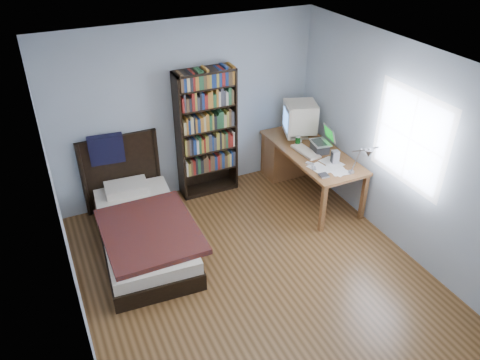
% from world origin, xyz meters
% --- Properties ---
extents(room, '(4.20, 4.24, 2.50)m').
position_xyz_m(room, '(0.03, -0.00, 1.25)').
color(room, '#4E3217').
rests_on(room, ground).
extents(desk, '(0.75, 1.75, 0.73)m').
position_xyz_m(desk, '(1.50, 1.69, 0.42)').
color(desk, brown).
rests_on(desk, floor).
extents(crt_monitor, '(0.59, 0.55, 0.54)m').
position_xyz_m(crt_monitor, '(1.55, 1.67, 1.03)').
color(crt_monitor, beige).
rests_on(crt_monitor, desk).
extents(laptop, '(0.33, 0.32, 0.36)m').
position_xyz_m(laptop, '(1.60, 1.12, 0.83)').
color(laptop, '#2D2D30').
rests_on(laptop, desk).
extents(desk_lamp, '(0.22, 0.49, 0.58)m').
position_xyz_m(desk_lamp, '(1.51, 0.10, 1.20)').
color(desk_lamp, '#99999E').
rests_on(desk_lamp, desk).
extents(keyboard, '(0.23, 0.49, 0.05)m').
position_xyz_m(keyboard, '(1.39, 1.18, 0.75)').
color(keyboard, beige).
rests_on(keyboard, desk).
extents(speaker, '(0.11, 0.11, 0.18)m').
position_xyz_m(speaker, '(1.58, 0.77, 0.82)').
color(speaker, gray).
rests_on(speaker, desk).
extents(soda_can, '(0.07, 0.07, 0.13)m').
position_xyz_m(soda_can, '(1.40, 1.42, 0.80)').
color(soda_can, '#083D09').
rests_on(soda_can, desk).
extents(mouse, '(0.07, 0.12, 0.04)m').
position_xyz_m(mouse, '(1.48, 1.52, 0.75)').
color(mouse, silver).
rests_on(mouse, desk).
extents(phone_silver, '(0.10, 0.12, 0.02)m').
position_xyz_m(phone_silver, '(1.26, 0.87, 0.74)').
color(phone_silver, silver).
rests_on(phone_silver, desk).
extents(phone_grey, '(0.08, 0.10, 0.02)m').
position_xyz_m(phone_grey, '(1.25, 0.75, 0.74)').
color(phone_grey, gray).
rests_on(phone_grey, desk).
extents(external_drive, '(0.12, 0.12, 0.02)m').
position_xyz_m(external_drive, '(1.26, 0.54, 0.74)').
color(external_drive, gray).
rests_on(external_drive, desk).
extents(bookshelf, '(0.84, 0.30, 1.86)m').
position_xyz_m(bookshelf, '(0.21, 1.94, 0.93)').
color(bookshelf, black).
rests_on(bookshelf, floor).
extents(bed, '(1.17, 2.14, 1.16)m').
position_xyz_m(bed, '(-1.02, 1.13, 0.26)').
color(bed, black).
rests_on(bed, floor).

